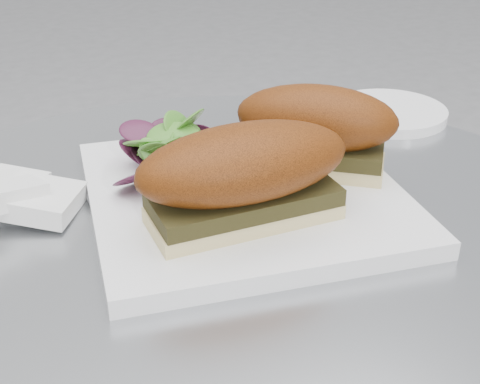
# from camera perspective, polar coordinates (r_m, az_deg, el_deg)

# --- Properties ---
(plate) EXTENTS (0.31, 0.31, 0.02)m
(plate) POSITION_cam_1_polar(r_m,az_deg,el_deg) (0.59, 0.35, -0.25)
(plate) COLOR white
(plate) RESTS_ON table
(sandwich_left) EXTENTS (0.18, 0.08, 0.08)m
(sandwich_left) POSITION_cam_1_polar(r_m,az_deg,el_deg) (0.52, 0.36, 1.62)
(sandwich_left) COLOR beige
(sandwich_left) RESTS_ON plate
(sandwich_right) EXTENTS (0.15, 0.14, 0.08)m
(sandwich_right) POSITION_cam_1_polar(r_m,az_deg,el_deg) (0.61, 6.50, 5.50)
(sandwich_right) COLOR beige
(sandwich_right) RESTS_ON plate
(salad) EXTENTS (0.12, 0.12, 0.05)m
(salad) POSITION_cam_1_polar(r_m,az_deg,el_deg) (0.62, -5.87, 4.32)
(salad) COLOR #478E2E
(salad) RESTS_ON plate
(napkin) EXTENTS (0.11, 0.11, 0.02)m
(napkin) POSITION_cam_1_polar(r_m,az_deg,el_deg) (0.61, -18.64, -1.03)
(napkin) COLOR white
(napkin) RESTS_ON table
(saucer) EXTENTS (0.13, 0.13, 0.01)m
(saucer) POSITION_cam_1_polar(r_m,az_deg,el_deg) (0.80, 12.57, 6.65)
(saucer) COLOR white
(saucer) RESTS_ON table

